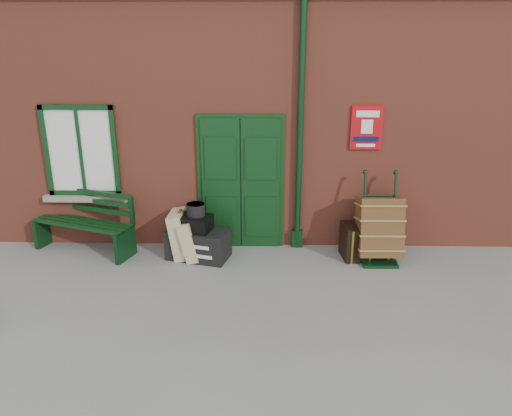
{
  "coord_description": "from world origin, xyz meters",
  "views": [
    {
      "loc": [
        0.13,
        -6.4,
        3.55
      ],
      "look_at": [
        -0.03,
        0.6,
        1.0
      ],
      "focal_mm": 35.0,
      "sensor_mm": 36.0,
      "label": 1
    }
  ],
  "objects_px": {
    "dark_trunk": "(366,241)",
    "bench": "(86,220)",
    "porter_trolley": "(379,228)",
    "houdini_trunk": "(198,244)"
  },
  "relations": [
    {
      "from": "dark_trunk",
      "to": "bench",
      "type": "bearing_deg",
      "value": 171.27
    },
    {
      "from": "bench",
      "to": "houdini_trunk",
      "type": "distance_m",
      "value": 1.94
    },
    {
      "from": "bench",
      "to": "porter_trolley",
      "type": "height_order",
      "value": "porter_trolley"
    },
    {
      "from": "houdini_trunk",
      "to": "porter_trolley",
      "type": "xyz_separation_m",
      "value": [
        2.89,
        0.01,
        0.3
      ]
    },
    {
      "from": "houdini_trunk",
      "to": "porter_trolley",
      "type": "bearing_deg",
      "value": 15.36
    },
    {
      "from": "houdini_trunk",
      "to": "dark_trunk",
      "type": "xyz_separation_m",
      "value": [
        2.72,
        0.09,
        0.04
      ]
    },
    {
      "from": "porter_trolley",
      "to": "houdini_trunk",
      "type": "bearing_deg",
      "value": 179.42
    },
    {
      "from": "houdini_trunk",
      "to": "porter_trolley",
      "type": "height_order",
      "value": "porter_trolley"
    },
    {
      "from": "houdini_trunk",
      "to": "dark_trunk",
      "type": "height_order",
      "value": "dark_trunk"
    },
    {
      "from": "bench",
      "to": "dark_trunk",
      "type": "distance_m",
      "value": 4.64
    }
  ]
}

